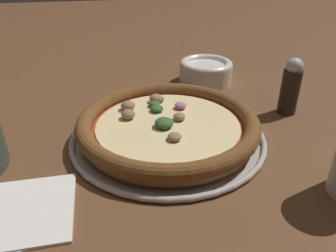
{
  "coord_description": "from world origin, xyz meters",
  "views": [
    {
      "loc": [
        0.09,
        0.44,
        0.27
      ],
      "look_at": [
        0.0,
        0.0,
        0.02
      ],
      "focal_mm": 35.0,
      "sensor_mm": 36.0,
      "label": 1
    }
  ],
  "objects_px": {
    "pizza_tray": "(168,136)",
    "pizza": "(168,124)",
    "bowl_near": "(206,71)",
    "pepper_shaker": "(291,86)",
    "napkin": "(20,210)"
  },
  "relations": [
    {
      "from": "pizza_tray",
      "to": "pizza",
      "type": "relative_size",
      "value": 1.08
    },
    {
      "from": "pizza_tray",
      "to": "bowl_near",
      "type": "height_order",
      "value": "bowl_near"
    },
    {
      "from": "bowl_near",
      "to": "pepper_shaker",
      "type": "bearing_deg",
      "value": 121.11
    },
    {
      "from": "pizza_tray",
      "to": "bowl_near",
      "type": "distance_m",
      "value": 0.26
    },
    {
      "from": "bowl_near",
      "to": "pizza_tray",
      "type": "bearing_deg",
      "value": 59.93
    },
    {
      "from": "pizza",
      "to": "napkin",
      "type": "distance_m",
      "value": 0.24
    },
    {
      "from": "pizza_tray",
      "to": "bowl_near",
      "type": "xyz_separation_m",
      "value": [
        -0.13,
        -0.22,
        0.02
      ]
    },
    {
      "from": "pizza",
      "to": "napkin",
      "type": "bearing_deg",
      "value": 33.18
    },
    {
      "from": "bowl_near",
      "to": "napkin",
      "type": "height_order",
      "value": "bowl_near"
    },
    {
      "from": "pizza_tray",
      "to": "pizza",
      "type": "height_order",
      "value": "pizza"
    },
    {
      "from": "pizza",
      "to": "napkin",
      "type": "relative_size",
      "value": 2.33
    },
    {
      "from": "pizza_tray",
      "to": "pizza",
      "type": "distance_m",
      "value": 0.02
    },
    {
      "from": "bowl_near",
      "to": "pepper_shaker",
      "type": "height_order",
      "value": "pepper_shaker"
    },
    {
      "from": "pizza_tray",
      "to": "napkin",
      "type": "relative_size",
      "value": 2.52
    },
    {
      "from": "pepper_shaker",
      "to": "pizza",
      "type": "bearing_deg",
      "value": 11.98
    }
  ]
}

